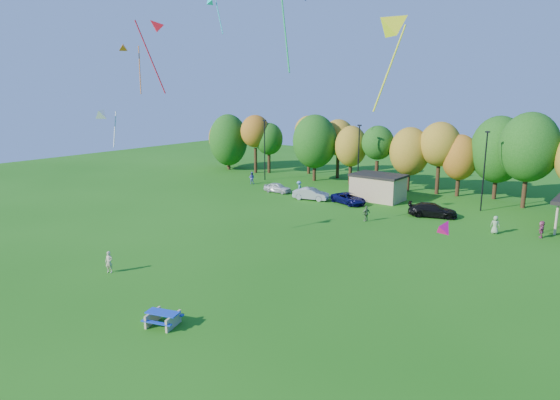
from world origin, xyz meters
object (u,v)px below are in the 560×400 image
Objects in this scene: car_a at (277,188)px; car_b at (311,194)px; car_c at (349,198)px; kite_flyer at (109,262)px; picnic_table at (163,318)px; car_d at (432,210)px.

car_b reaches higher than car_a.
car_c is (10.97, -0.02, 0.01)m from car_a.
car_c is (2.67, 31.31, -0.17)m from kite_flyer.
car_c is (-7.42, 34.45, 0.17)m from picnic_table.
car_d is (15.26, 1.10, 0.01)m from car_b.
car_d is (21.36, 0.16, 0.10)m from car_a.
picnic_table is 10.57m from kite_flyer.
car_b is (6.10, -0.94, 0.09)m from car_a.
car_b is at bearing 119.56° from car_c.
car_a reaches higher than picnic_table.
picnic_table is 0.46× the size of car_d.
kite_flyer is at bearing 169.84° from car_b.
car_a is at bearing 100.11° from picnic_table.
kite_flyer is at bearing 144.75° from picnic_table.
car_c is at bearing 71.04° from car_d.
picnic_table is at bearing 155.15° from car_d.
kite_flyer reaches higher than car_d.
car_d is at bearing 67.13° from picnic_table.
kite_flyer reaches higher than car_c.
car_c is at bearing 84.18° from picnic_table.
car_c is 0.92× the size of car_d.
car_b is at bearing 92.16° from picnic_table.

